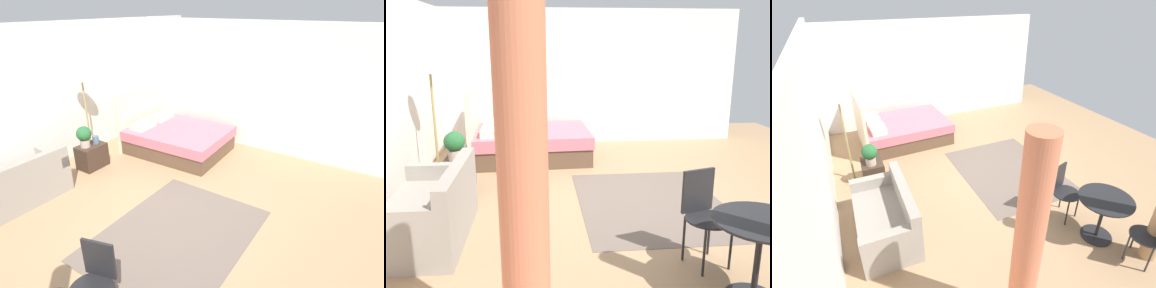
% 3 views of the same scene
% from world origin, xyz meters
% --- Properties ---
extents(ground_plane, '(9.32, 8.99, 0.02)m').
position_xyz_m(ground_plane, '(0.00, 0.00, -0.01)').
color(ground_plane, '#9E7A56').
extents(wall_back, '(9.32, 0.12, 2.67)m').
position_xyz_m(wall_back, '(0.00, 3.00, 1.34)').
color(wall_back, silver).
rests_on(wall_back, ground).
extents(wall_right, '(0.12, 5.99, 2.67)m').
position_xyz_m(wall_right, '(3.16, 0.00, 1.34)').
color(wall_right, silver).
rests_on(wall_right, ground).
extents(area_rug, '(2.40, 1.86, 0.01)m').
position_xyz_m(area_rug, '(-0.24, -0.34, 0.00)').
color(area_rug, '#66564C').
rests_on(area_rug, ground).
extents(bed, '(1.63, 2.09, 1.27)m').
position_xyz_m(bed, '(2.02, 1.29, 0.30)').
color(bed, brown).
rests_on(bed, ground).
extents(couch, '(1.49, 0.82, 0.81)m').
position_xyz_m(couch, '(-0.96, 2.24, 0.29)').
color(couch, gray).
rests_on(couch, ground).
extents(nightstand, '(0.53, 0.38, 0.46)m').
position_xyz_m(nightstand, '(0.50, 2.21, 0.23)').
color(nightstand, '#38281E').
rests_on(nightstand, ground).
extents(potted_plant, '(0.28, 0.28, 0.41)m').
position_xyz_m(potted_plant, '(0.40, 2.23, 0.70)').
color(potted_plant, tan).
rests_on(potted_plant, nightstand).
extents(vase, '(0.12, 0.12, 0.15)m').
position_xyz_m(vase, '(0.62, 2.19, 0.54)').
color(vase, slate).
rests_on(vase, nightstand).
extents(floor_lamp, '(0.36, 0.36, 1.87)m').
position_xyz_m(floor_lamp, '(0.78, 2.56, 1.62)').
color(floor_lamp, '#99844C').
rests_on(floor_lamp, ground).
extents(cafe_chair_near_couch, '(0.53, 0.53, 0.89)m').
position_xyz_m(cafe_chair_near_couch, '(-1.68, -0.42, 0.54)').
color(cafe_chair_near_couch, black).
rests_on(cafe_chair_near_couch, ground).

